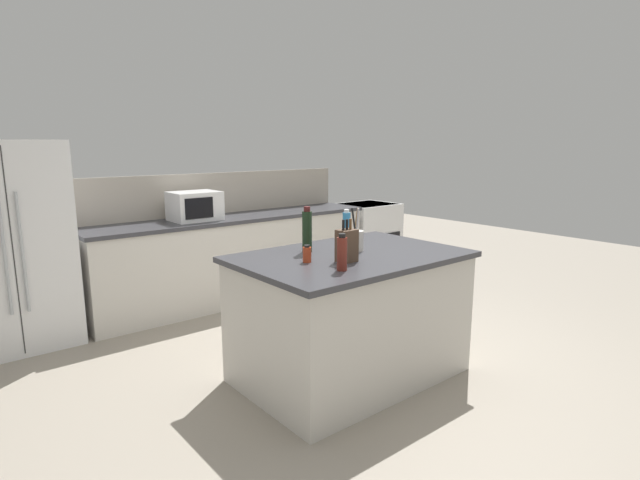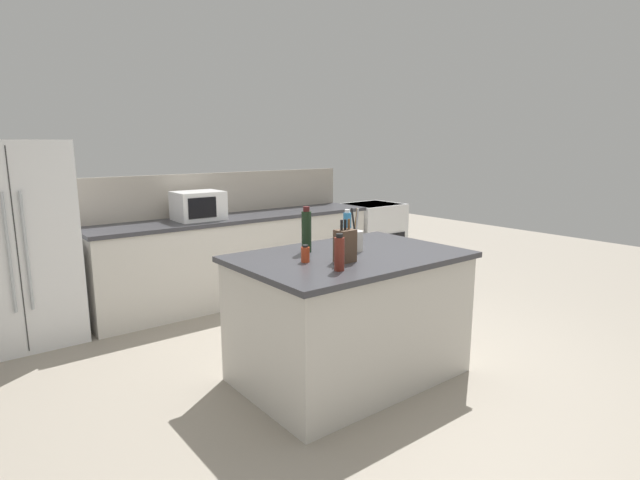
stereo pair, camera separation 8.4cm
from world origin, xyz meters
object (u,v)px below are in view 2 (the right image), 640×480
(range_oven, at_px, (372,237))
(knife_block, at_px, (345,245))
(utensil_crock, at_px, (355,240))
(wine_bottle, at_px, (306,231))
(microwave, at_px, (198,206))
(refrigerator, at_px, (11,245))
(spice_jar_paprika, at_px, (306,254))
(vinegar_bottle, at_px, (339,253))
(dish_soap_bottle, at_px, (347,226))

(range_oven, relative_size, knife_block, 3.17)
(utensil_crock, bearing_deg, range_oven, 43.65)
(wine_bottle, bearing_deg, utensil_crock, -31.87)
(microwave, height_order, wine_bottle, wine_bottle)
(refrigerator, bearing_deg, knife_block, -55.39)
(wine_bottle, xyz_separation_m, spice_jar_paprika, (-0.20, -0.26, -0.10))
(knife_block, xyz_separation_m, vinegar_bottle, (-0.18, -0.15, -0.00))
(refrigerator, height_order, wine_bottle, refrigerator)
(spice_jar_paprika, bearing_deg, wine_bottle, 52.39)
(range_oven, xyz_separation_m, microwave, (-2.50, 0.00, 0.62))
(wine_bottle, bearing_deg, dish_soap_bottle, 16.51)
(range_oven, height_order, spice_jar_paprika, spice_jar_paprika)
(microwave, bearing_deg, knife_block, -90.64)
(microwave, xyz_separation_m, vinegar_bottle, (-0.21, -2.51, -0.04))
(refrigerator, xyz_separation_m, utensil_crock, (1.95, -2.19, 0.14))
(microwave, height_order, knife_block, microwave)
(utensil_crock, height_order, wine_bottle, wine_bottle)
(vinegar_bottle, height_order, dish_soap_bottle, dish_soap_bottle)
(dish_soap_bottle, bearing_deg, knife_block, -132.25)
(refrigerator, relative_size, spice_jar_paprika, 14.85)
(refrigerator, height_order, knife_block, refrigerator)
(utensil_crock, height_order, dish_soap_bottle, utensil_crock)
(microwave, relative_size, wine_bottle, 1.44)
(utensil_crock, height_order, vinegar_bottle, utensil_crock)
(refrigerator, height_order, utensil_crock, refrigerator)
(range_oven, distance_m, dish_soap_bottle, 2.75)
(knife_block, xyz_separation_m, spice_jar_paprika, (-0.22, 0.15, -0.06))
(range_oven, distance_m, vinegar_bottle, 3.74)
(microwave, relative_size, utensil_crock, 1.51)
(wine_bottle, bearing_deg, spice_jar_paprika, -127.61)
(range_oven, relative_size, dish_soap_bottle, 3.61)
(microwave, relative_size, dish_soap_bottle, 1.90)
(refrigerator, height_order, dish_soap_bottle, refrigerator)
(range_oven, bearing_deg, vinegar_bottle, -137.19)
(wine_bottle, bearing_deg, refrigerator, 129.49)
(knife_block, distance_m, wine_bottle, 0.41)
(refrigerator, relative_size, utensil_crock, 5.48)
(refrigerator, distance_m, dish_soap_bottle, 2.86)
(range_oven, relative_size, microwave, 1.90)
(utensil_crock, bearing_deg, vinegar_bottle, -141.52)
(microwave, height_order, vinegar_bottle, microwave)
(spice_jar_paprika, bearing_deg, refrigerator, 122.69)
(refrigerator, height_order, spice_jar_paprika, refrigerator)
(utensil_crock, bearing_deg, microwave, 97.06)
(vinegar_bottle, bearing_deg, spice_jar_paprika, 96.55)
(vinegar_bottle, bearing_deg, knife_block, 40.50)
(microwave, bearing_deg, vinegar_bottle, -94.70)
(range_oven, xyz_separation_m, dish_soap_bottle, (-2.01, -1.79, 0.59))
(range_oven, bearing_deg, wine_bottle, -142.63)
(dish_soap_bottle, bearing_deg, vinegar_bottle, -133.95)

